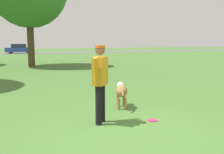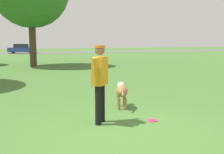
{
  "view_description": "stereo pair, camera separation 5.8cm",
  "coord_description": "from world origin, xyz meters",
  "px_view_note": "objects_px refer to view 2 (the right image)",
  "views": [
    {
      "loc": [
        -2.01,
        -4.51,
        1.72
      ],
      "look_at": [
        0.21,
        1.06,
        0.9
      ],
      "focal_mm": 42.0,
      "sensor_mm": 36.0,
      "label": 1
    },
    {
      "loc": [
        -1.96,
        -4.53,
        1.72
      ],
      "look_at": [
        0.21,
        1.06,
        0.9
      ],
      "focal_mm": 42.0,
      "sensor_mm": 36.0,
      "label": 2
    }
  ],
  "objects_px": {
    "frisbee": "(152,120)",
    "parked_car_blue": "(22,49)",
    "person": "(100,78)",
    "dog": "(122,91)"
  },
  "relations": [
    {
      "from": "parked_car_blue",
      "to": "frisbee",
      "type": "bearing_deg",
      "value": -87.74
    },
    {
      "from": "person",
      "to": "dog",
      "type": "bearing_deg",
      "value": -2.77
    },
    {
      "from": "person",
      "to": "parked_car_blue",
      "type": "distance_m",
      "value": 35.06
    },
    {
      "from": "frisbee",
      "to": "parked_car_blue",
      "type": "xyz_separation_m",
      "value": [
        -1.31,
        35.32,
        0.65
      ]
    },
    {
      "from": "dog",
      "to": "frisbee",
      "type": "xyz_separation_m",
      "value": [
        0.17,
        -1.31,
        -0.42
      ]
    },
    {
      "from": "frisbee",
      "to": "parked_car_blue",
      "type": "height_order",
      "value": "parked_car_blue"
    },
    {
      "from": "person",
      "to": "dog",
      "type": "distance_m",
      "value": 1.51
    },
    {
      "from": "person",
      "to": "dog",
      "type": "relative_size",
      "value": 1.74
    },
    {
      "from": "person",
      "to": "frisbee",
      "type": "xyz_separation_m",
      "value": [
        1.11,
        -0.26,
        -0.96
      ]
    },
    {
      "from": "frisbee",
      "to": "person",
      "type": "bearing_deg",
      "value": 166.67
    }
  ]
}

